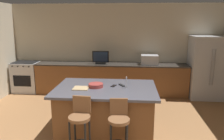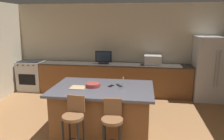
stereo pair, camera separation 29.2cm
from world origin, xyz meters
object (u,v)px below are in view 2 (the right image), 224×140
at_px(range_oven, 32,75).
at_px(cutting_board, 78,88).
at_px(kitchen_island, 103,110).
at_px(bar_stool_left, 74,121).
at_px(bar_stool_right, 112,124).
at_px(microwave, 153,60).
at_px(fruit_bowl, 93,85).
at_px(cell_phone, 111,86).
at_px(refrigerator, 212,69).
at_px(tv_monitor, 103,58).
at_px(tv_remote, 119,85).

relative_size(range_oven, cutting_board, 3.34).
relative_size(kitchen_island, bar_stool_left, 1.89).
bearing_deg(bar_stool_right, range_oven, 130.36).
height_order(microwave, fruit_bowl, microwave).
bearing_deg(cell_phone, kitchen_island, -124.50).
height_order(refrigerator, microwave, refrigerator).
distance_m(microwave, bar_stool_right, 3.24).
bearing_deg(tv_monitor, refrigerator, -0.57).
bearing_deg(bar_stool_right, kitchen_island, 107.81).
bearing_deg(range_oven, kitchen_island, -41.05).
bearing_deg(refrigerator, kitchen_island, -138.54).
bearing_deg(tv_remote, tv_monitor, 73.95).
xyz_separation_m(microwave, tv_remote, (-0.71, -2.24, -0.11)).
distance_m(bar_stool_right, fruit_bowl, 0.97).
xyz_separation_m(kitchen_island, tv_remote, (0.30, 0.14, 0.47)).
xyz_separation_m(bar_stool_right, cutting_board, (-0.73, 0.62, 0.37)).
height_order(kitchen_island, bar_stool_left, bar_stool_left).
bearing_deg(refrigerator, microwave, 177.06).
relative_size(range_oven, bar_stool_left, 0.94).
relative_size(range_oven, bar_stool_right, 0.99).
xyz_separation_m(tv_monitor, fruit_bowl, (0.23, -2.32, -0.13)).
relative_size(refrigerator, fruit_bowl, 6.35).
relative_size(bar_stool_right, cutting_board, 3.38).
distance_m(bar_stool_left, cutting_board, 0.78).
bearing_deg(kitchen_island, microwave, 67.09).
relative_size(tv_remote, cutting_board, 0.60).
relative_size(range_oven, tv_remote, 5.52).
relative_size(tv_monitor, bar_stool_left, 0.48).
bearing_deg(kitchen_island, tv_monitor, 100.06).
distance_m(refrigerator, cutting_board, 3.89).
relative_size(tv_monitor, bar_stool_right, 0.50).
bearing_deg(bar_stool_left, kitchen_island, 73.11).
bearing_deg(range_oven, cell_phone, -38.37).
distance_m(tv_monitor, tv_remote, 2.31).
relative_size(bar_stool_right, cell_phone, 6.34).
distance_m(range_oven, cell_phone, 3.70).
relative_size(refrigerator, tv_remote, 10.30).
xyz_separation_m(microwave, bar_stool_left, (-1.32, -3.19, -0.45)).
relative_size(microwave, bar_stool_left, 0.48).
relative_size(fruit_bowl, tv_remote, 1.62).
height_order(tv_monitor, bar_stool_right, tv_monitor).
height_order(microwave, cell_phone, microwave).
height_order(bar_stool_left, cell_phone, bar_stool_left).
height_order(bar_stool_left, tv_remote, bar_stool_left).
bearing_deg(range_oven, microwave, 0.02).
xyz_separation_m(tv_monitor, cutting_board, (-0.03, -2.44, -0.15)).
relative_size(refrigerator, bar_stool_left, 1.75).
xyz_separation_m(refrigerator, range_oven, (-5.34, 0.08, -0.41)).
height_order(kitchen_island, fruit_bowl, fruit_bowl).
relative_size(kitchen_island, bar_stool_right, 1.98).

